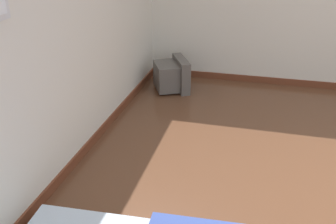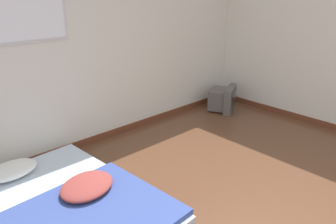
% 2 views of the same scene
% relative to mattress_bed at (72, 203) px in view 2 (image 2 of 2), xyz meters
% --- Properties ---
extents(wall_back, '(8.05, 0.08, 2.60)m').
position_rel_mattress_bed_xyz_m(wall_back, '(0.90, 1.20, 1.19)').
color(wall_back, silver).
rests_on(wall_back, ground_plane).
extents(mattress_bed, '(1.33, 2.07, 0.29)m').
position_rel_mattress_bed_xyz_m(mattress_bed, '(0.00, 0.00, 0.00)').
color(mattress_bed, silver).
rests_on(mattress_bed, ground_plane).
extents(crt_tv, '(0.60, 0.56, 0.41)m').
position_rel_mattress_bed_xyz_m(crt_tv, '(3.20, 0.75, 0.09)').
color(crt_tv, '#56514C').
rests_on(crt_tv, ground_plane).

